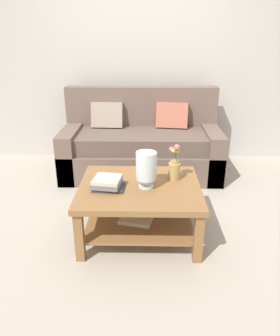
# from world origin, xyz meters

# --- Properties ---
(ground_plane) EXTENTS (10.00, 10.00, 0.00)m
(ground_plane) POSITION_xyz_m (0.00, 0.00, 0.00)
(ground_plane) COLOR #ADA393
(back_wall) EXTENTS (6.40, 0.12, 2.70)m
(back_wall) POSITION_xyz_m (0.00, 1.65, 1.35)
(back_wall) COLOR #BCB7B2
(back_wall) RESTS_ON ground
(couch) EXTENTS (1.96, 0.90, 1.06)m
(couch) POSITION_xyz_m (0.00, 1.01, 0.36)
(couch) COLOR brown
(couch) RESTS_ON ground
(coffee_table) EXTENTS (1.04, 0.88, 0.48)m
(coffee_table) POSITION_xyz_m (0.01, -0.42, 0.35)
(coffee_table) COLOR olive
(coffee_table) RESTS_ON ground
(book_stack_main) EXTENTS (0.28, 0.25, 0.10)m
(book_stack_main) POSITION_xyz_m (-0.26, -0.48, 0.53)
(book_stack_main) COLOR #2D333D
(book_stack_main) RESTS_ON coffee_table
(glass_hurricane_vase) EXTENTS (0.17, 0.17, 0.31)m
(glass_hurricane_vase) POSITION_xyz_m (0.07, -0.45, 0.66)
(glass_hurricane_vase) COLOR silver
(glass_hurricane_vase) RESTS_ON coffee_table
(flower_pitcher) EXTENTS (0.11, 0.11, 0.33)m
(flower_pitcher) POSITION_xyz_m (0.32, -0.28, 0.60)
(flower_pitcher) COLOR tan
(flower_pitcher) RESTS_ON coffee_table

